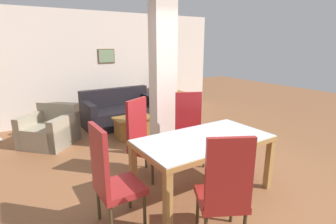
# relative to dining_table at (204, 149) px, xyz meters

# --- Properties ---
(ground_plane) EXTENTS (18.00, 18.00, 0.00)m
(ground_plane) POSITION_rel_dining_table_xyz_m (0.00, 0.00, -0.61)
(ground_plane) COLOR brown
(back_wall) EXTENTS (7.20, 0.09, 2.70)m
(back_wall) POSITION_rel_dining_table_xyz_m (0.00, 4.33, 0.74)
(back_wall) COLOR beige
(back_wall) RESTS_ON ground_plane
(divider_pillar) EXTENTS (0.42, 0.28, 2.70)m
(divider_pillar) POSITION_rel_dining_table_xyz_m (0.34, 1.54, 0.74)
(divider_pillar) COLOR beige
(divider_pillar) RESTS_ON ground_plane
(dining_table) EXTENTS (1.73, 0.92, 0.77)m
(dining_table) POSITION_rel_dining_table_xyz_m (0.00, 0.00, 0.00)
(dining_table) COLOR #A0743D
(dining_table) RESTS_ON ground_plane
(dining_chair_far_right) EXTENTS (0.62, 0.62, 1.16)m
(dining_chair_far_right) POSITION_rel_dining_table_xyz_m (0.43, 0.87, -0.02)
(dining_chair_far_right) COLOR maroon
(dining_chair_far_right) RESTS_ON ground_plane
(dining_chair_far_left) EXTENTS (0.62, 0.62, 1.16)m
(dining_chair_far_left) POSITION_rel_dining_table_xyz_m (-0.43, 0.86, -0.02)
(dining_chair_far_left) COLOR maroon
(dining_chair_far_left) RESTS_ON ground_plane
(dining_chair_near_left) EXTENTS (0.62, 0.62, 1.16)m
(dining_chair_near_left) POSITION_rel_dining_table_xyz_m (-0.43, -0.82, -0.02)
(dining_chair_near_left) COLOR maroon
(dining_chair_near_left) RESTS_ON ground_plane
(dining_chair_head_left) EXTENTS (0.46, 0.46, 1.16)m
(dining_chair_head_left) POSITION_rel_dining_table_xyz_m (-1.26, 0.00, -0.02)
(dining_chair_head_left) COLOR maroon
(dining_chair_head_left) RESTS_ON ground_plane
(sofa) EXTENTS (1.71, 0.87, 0.86)m
(sofa) POSITION_rel_dining_table_xyz_m (0.23, 3.35, -0.32)
(sofa) COLOR black
(sofa) RESTS_ON ground_plane
(armchair) EXTENTS (1.21, 1.21, 0.77)m
(armchair) POSITION_rel_dining_table_xyz_m (-1.40, 2.94, -0.34)
(armchair) COLOR tan
(armchair) RESTS_ON ground_plane
(coffee_table) EXTENTS (0.78, 0.48, 0.44)m
(coffee_table) POSITION_rel_dining_table_xyz_m (0.13, 2.41, -0.39)
(coffee_table) COLOR #905E27
(coffee_table) RESTS_ON ground_plane
(bottle) EXTENTS (0.08, 0.08, 0.25)m
(bottle) POSITION_rel_dining_table_xyz_m (0.16, 2.28, -0.08)
(bottle) COLOR #B2B7BC
(bottle) RESTS_ON coffee_table
(tv_stand) EXTENTS (1.00, 0.40, 0.51)m
(tv_stand) POSITION_rel_dining_table_xyz_m (2.03, 4.05, -0.36)
(tv_stand) COLOR brown
(tv_stand) RESTS_ON ground_plane
(tv_screen) EXTENTS (0.87, 0.44, 0.53)m
(tv_screen) POSITION_rel_dining_table_xyz_m (2.03, 4.05, 0.16)
(tv_screen) COLOR black
(tv_screen) RESTS_ON tv_stand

